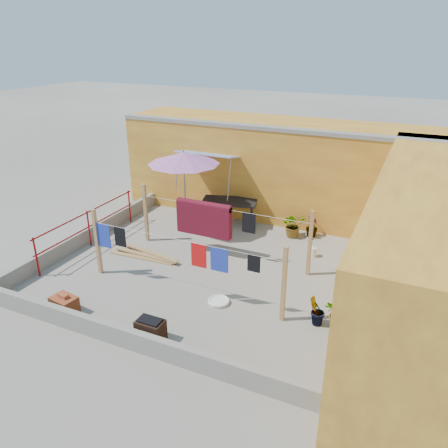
{
  "coord_description": "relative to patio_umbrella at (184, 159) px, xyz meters",
  "views": [
    {
      "loc": [
        4.69,
        -9.22,
        5.77
      ],
      "look_at": [
        0.31,
        0.3,
        1.25
      ],
      "focal_mm": 35.0,
      "sensor_mm": 36.0,
      "label": 1
    }
  ],
  "objects": [
    {
      "name": "water_jug_b",
      "position": [
        5.48,
        0.29,
        -2.22
      ],
      "size": [
        0.22,
        0.22,
        0.34
      ],
      "color": "white",
      "rests_on": "ground"
    },
    {
      "name": "plant_back_b",
      "position": [
        3.77,
        1.26,
        -2.04
      ],
      "size": [
        0.39,
        0.39,
        0.66
      ],
      "primitive_type": "imported",
      "rotation": [
        0.0,
        0.0,
        1.5
      ],
      "color": "#205A19",
      "rests_on": "ground"
    },
    {
      "name": "plant_right_b",
      "position": [
        5.0,
        -3.21,
        -2.02
      ],
      "size": [
        0.47,
        0.49,
        0.69
      ],
      "primitive_type": "imported",
      "rotation": [
        0.0,
        0.0,
        4.1
      ],
      "color": "#205A19",
      "rests_on": "ground"
    },
    {
      "name": "outdoor_table",
      "position": [
        1.04,
        1.08,
        -1.62
      ],
      "size": [
        1.94,
        1.31,
        0.83
      ],
      "color": "black",
      "rests_on": "ground"
    },
    {
      "name": "ground",
      "position": [
        1.78,
        -1.94,
        -2.37
      ],
      "size": [
        80.0,
        80.0,
        0.0
      ],
      "primitive_type": "plane",
      "color": "#9E998E",
      "rests_on": "ground"
    },
    {
      "name": "brazier",
      "position": [
        2.05,
        -5.14,
        -2.12
      ],
      "size": [
        0.57,
        0.38,
        0.51
      ],
      "color": "black",
      "rests_on": "ground"
    },
    {
      "name": "patio_umbrella",
      "position": [
        0.0,
        0.0,
        0.0
      ],
      "size": [
        2.58,
        2.58,
        2.64
      ],
      "color": "gray",
      "rests_on": "ground"
    },
    {
      "name": "parapet_front",
      "position": [
        1.78,
        -5.52,
        -2.15
      ],
      "size": [
        8.3,
        0.16,
        0.44
      ],
      "primitive_type": "cube",
      "color": "gray",
      "rests_on": "ground"
    },
    {
      "name": "water_jug_a",
      "position": [
        4.16,
        -0.08,
        -2.23
      ],
      "size": [
        0.2,
        0.2,
        0.32
      ],
      "color": "white",
      "rests_on": "ground"
    },
    {
      "name": "plant_right_a",
      "position": [
        5.48,
        -1.04,
        -1.93
      ],
      "size": [
        0.54,
        0.56,
        0.89
      ],
      "primitive_type": "imported",
      "rotation": [
        0.0,
        0.0,
        2.27
      ],
      "color": "#205A19",
      "rests_on": "ground"
    },
    {
      "name": "brick_stack",
      "position": [
        -0.25,
        -5.14,
        -2.16
      ],
      "size": [
        0.62,
        0.49,
        0.49
      ],
      "color": "#A34E25",
      "rests_on": "ground"
    },
    {
      "name": "white_basin",
      "position": [
        2.74,
        -3.33,
        -2.32
      ],
      "size": [
        0.51,
        0.51,
        0.09
      ],
      "color": "white",
      "rests_on": "ground"
    },
    {
      "name": "wall_right",
      "position": [
        6.98,
        -1.94,
        -0.77
      ],
      "size": [
        2.4,
        9.0,
        3.2
      ],
      "primitive_type": "cube",
      "color": "gold",
      "rests_on": "ground"
    },
    {
      "name": "wall_back",
      "position": [
        2.28,
        2.75,
        -0.76
      ],
      "size": [
        11.0,
        3.27,
        3.21
      ],
      "color": "gold",
      "rests_on": "ground"
    },
    {
      "name": "parapet_left",
      "position": [
        -2.3,
        -1.94,
        -2.15
      ],
      "size": [
        0.16,
        7.3,
        0.44
      ],
      "primitive_type": "cube",
      "color": "gray",
      "rests_on": "ground"
    },
    {
      "name": "plant_back_a",
      "position": [
        3.26,
        0.99,
        -1.98
      ],
      "size": [
        0.93,
        0.9,
        0.79
      ],
      "primitive_type": "imported",
      "rotation": [
        0.0,
        0.0,
        0.56
      ],
      "color": "#205A19",
      "rests_on": "ground"
    },
    {
      "name": "red_railing",
      "position": [
        -2.07,
        -2.14,
        -1.65
      ],
      "size": [
        0.05,
        4.2,
        1.1
      ],
      "color": "maroon",
      "rests_on": "ground"
    },
    {
      "name": "plant_right_c",
      "position": [
        5.48,
        -3.15,
        -2.04
      ],
      "size": [
        0.8,
        0.79,
        0.67
      ],
      "primitive_type": "imported",
      "rotation": [
        0.0,
        0.0,
        5.52
      ],
      "color": "#205A19",
      "rests_on": "ground"
    },
    {
      "name": "lumber_pile",
      "position": [
        -0.14,
        -2.11,
        -2.31
      ],
      "size": [
        2.17,
        0.61,
        0.13
      ],
      "color": "tan",
      "rests_on": "ground"
    },
    {
      "name": "clothesline_rig",
      "position": [
        1.33,
        -1.4,
        -1.35
      ],
      "size": [
        5.09,
        2.35,
        1.8
      ],
      "color": "tan",
      "rests_on": "ground"
    },
    {
      "name": "green_hose",
      "position": [
        5.48,
        0.6,
        -2.34
      ],
      "size": [
        0.49,
        0.49,
        0.07
      ],
      "color": "#1A752A",
      "rests_on": "ground"
    }
  ]
}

